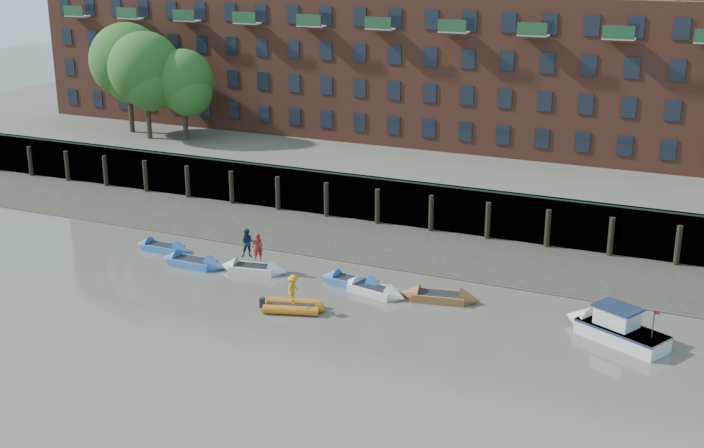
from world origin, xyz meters
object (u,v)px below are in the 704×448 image
Objects in this scene: rib_tender at (295,307)px; person_rib_crew at (293,289)px; rowboat_1 at (163,248)px; rowboat_6 at (439,297)px; motor_launch at (606,326)px; person_rower_b at (248,243)px; rowboat_3 at (253,269)px; rowboat_4 at (353,282)px; rowboat_2 at (193,262)px; person_rower_a at (258,247)px; rowboat_5 at (373,290)px.

person_rib_crew reaches higher than rib_tender.
rowboat_6 is at bearing -2.03° from rowboat_1.
person_rower_b is at bearing 23.89° from motor_launch.
rib_tender is (-6.61, -4.60, 0.01)m from rowboat_6.
motor_launch is at bearing -16.26° from rowboat_6.
rowboat_3 is 0.77× the size of motor_launch.
person_rib_crew reaches higher than rowboat_6.
rowboat_4 is at bearing -26.86° from person_rower_b.
rowboat_1 is 19.00m from rowboat_6.
person_rib_crew is at bearing -23.38° from rowboat_1.
person_rib_crew is (-1.33, -4.76, 1.10)m from rowboat_4.
person_rower_b reaches higher than rowboat_1.
person_rower_b is (-0.43, 0.20, 1.52)m from rowboat_3.
rowboat_2 is 2.53× the size of person_rower_b.
rowboat_6 reaches higher than rowboat_4.
rib_tender is at bearing 38.72° from motor_launch.
rowboat_4 is 7.00m from person_rower_b.
rowboat_3 is 11.70m from rowboat_6.
rowboat_2 is at bearing 163.51° from person_rower_b.
rowboat_3 is at bearing -54.76° from person_rower_b.
rowboat_3 is 2.68× the size of person_rower_a.
rowboat_3 is at bearing 171.63° from rowboat_6.
rowboat_1 is 7.37m from rowboat_3.
person_rower_b is (3.51, 0.81, 1.51)m from rowboat_2.
rowboat_3 and rowboat_4 have the same top height.
rowboat_5 is 0.77× the size of motor_launch.
rowboat_2 is 1.02× the size of rowboat_4.
person_rower_b reaches higher than rowboat_2.
rowboat_6 is (15.62, 1.11, 0.00)m from rowboat_2.
rowboat_2 is at bearing 141.40° from rib_tender.
rowboat_1 is 0.92× the size of rowboat_2.
rowboat_2 is 11.86m from rowboat_5.
motor_launch is 3.49× the size of person_rower_a.
rowboat_2 is at bearing 173.26° from rowboat_6.
motor_launch is at bearing 1.18° from rowboat_2.
motor_launch is at bearing 10.52° from rowboat_5.
rowboat_3 is at bearing 9.52° from rowboat_2.
person_rower_a is (-6.05, -0.48, 1.46)m from rowboat_4.
rib_tender is at bearing -113.44° from rowboat_5.
person_rib_crew is at bearing -68.48° from person_rower_b.
person_rower_a is at bearing 46.35° from person_rib_crew.
person_rib_crew is at bearing -112.59° from rowboat_5.
rowboat_3 reaches higher than rowboat_5.
motor_launch reaches higher than rowboat_6.
rowboat_6 reaches higher than rowboat_3.
person_rib_crew is at bearing 39.19° from motor_launch.
rowboat_6 is at bearing 141.50° from person_rower_a.
rowboat_4 is 14.49m from motor_launch.
rowboat_5 is 2.84× the size of person_rib_crew.
person_rower_b reaches higher than rib_tender.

